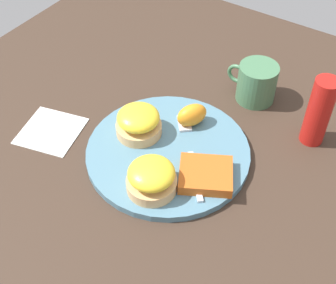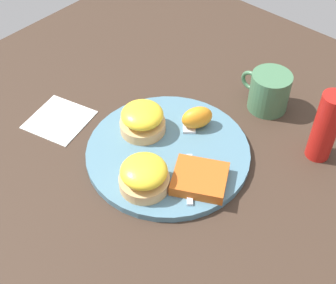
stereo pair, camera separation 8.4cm
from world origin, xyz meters
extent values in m
plane|color=#38281E|center=(0.00, 0.00, 0.00)|extent=(1.10, 1.10, 0.00)
cylinder|color=slate|center=(0.00, 0.00, 0.01)|extent=(0.30, 0.30, 0.01)
cylinder|color=tan|center=(0.07, -0.01, 0.02)|extent=(0.09, 0.09, 0.02)
ellipsoid|color=yellow|center=(0.07, -0.01, 0.05)|extent=(0.08, 0.08, 0.03)
cylinder|color=tan|center=(-0.03, 0.09, 0.02)|extent=(0.09, 0.09, 0.02)
ellipsoid|color=yellow|center=(-0.03, 0.09, 0.05)|extent=(0.08, 0.08, 0.03)
cube|color=#B7541B|center=(-0.09, 0.02, 0.02)|extent=(0.12, 0.11, 0.02)
ellipsoid|color=orange|center=(0.00, -0.08, 0.04)|extent=(0.06, 0.07, 0.04)
cube|color=silver|center=(-0.07, 0.03, 0.02)|extent=(0.08, 0.09, 0.00)
cube|color=silver|center=(0.01, -0.07, 0.02)|extent=(0.05, 0.05, 0.00)
cylinder|color=#42704C|center=(-0.06, -0.23, 0.04)|extent=(0.08, 0.08, 0.08)
torus|color=#42704C|center=(-0.02, -0.23, 0.04)|extent=(0.04, 0.01, 0.04)
cube|color=white|center=(0.22, 0.07, 0.00)|extent=(0.13, 0.13, 0.00)
cylinder|color=#B21914|center=(-0.20, -0.18, 0.07)|extent=(0.04, 0.04, 0.14)
camera|label=1|loc=(-0.32, 0.49, 0.63)|focal=50.00mm
camera|label=2|loc=(-0.38, 0.44, 0.63)|focal=50.00mm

